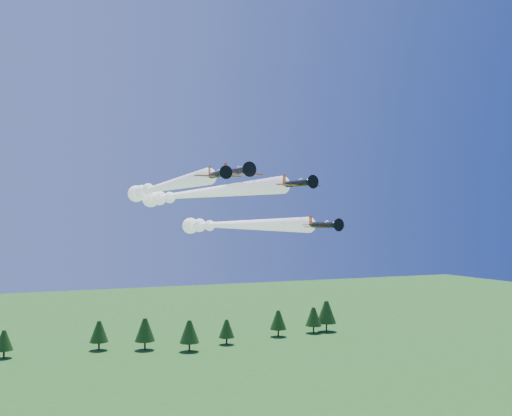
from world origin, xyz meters
name	(u,v)px	position (x,y,z in m)	size (l,w,h in m)	color
plane_lead	(193,194)	(-3.81, 24.75, 47.31)	(13.88, 58.14, 3.70)	black
plane_left	(160,187)	(-8.55, 30.44, 48.75)	(6.71, 56.33, 3.70)	black
plane_right	(230,225)	(5.81, 30.91, 41.57)	(12.40, 55.15, 3.70)	black
plane_slot	(237,172)	(-1.82, 7.37, 50.06)	(8.58, 9.32, 3.01)	black
treeline	(154,329)	(9.83, 113.87, 6.51)	(172.22, 19.90, 11.83)	#382314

